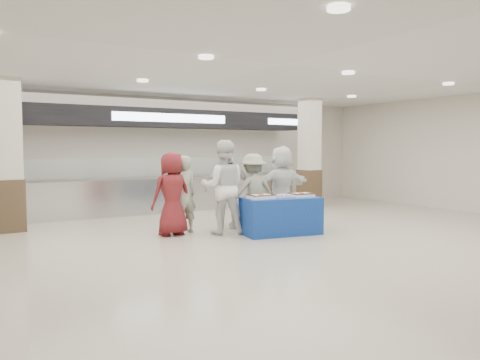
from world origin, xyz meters
TOP-DOWN VIEW (x-y plane):
  - ground at (0.00, 0.00)m, footprint 14.00×14.00m
  - serving_line at (0.00, 5.40)m, footprint 8.70×0.85m
  - column_left at (-4.00, 4.20)m, footprint 0.55×0.55m
  - column_right at (4.00, 4.20)m, footprint 0.55×0.55m
  - display_table at (0.70, 1.04)m, footprint 1.66×1.03m
  - sheet_cake_left at (0.24, 1.08)m, footprint 0.49×0.39m
  - sheet_cake_right at (1.15, 0.95)m, footprint 0.48×0.39m
  - cupcake_tray at (0.69, 1.01)m, footprint 0.39×0.30m
  - civilian_maroon at (-1.26, 2.04)m, footprint 0.85×0.59m
  - soldier_a at (-0.96, 2.15)m, footprint 0.60×0.40m
  - chef_tall at (-0.28, 1.68)m, footprint 1.15×1.05m
  - chef_short at (0.09, 2.13)m, footprint 1.11×0.71m
  - soldier_b at (0.59, 1.92)m, footprint 1.09×0.68m
  - civilian_white at (1.40, 2.00)m, footprint 1.67×0.53m

SIDE VIEW (x-z plane):
  - ground at x=0.00m, z-range 0.00..0.00m
  - display_table at x=0.70m, z-range 0.00..0.75m
  - cupcake_tray at x=0.69m, z-range 0.75..0.81m
  - sheet_cake_right at x=1.15m, z-range 0.75..0.85m
  - soldier_a at x=-0.96m, z-range 0.00..1.60m
  - sheet_cake_left at x=0.24m, z-range 0.75..0.85m
  - soldier_b at x=0.59m, z-range 0.00..1.63m
  - civilian_maroon at x=-1.26m, z-range 0.00..1.68m
  - chef_short at x=0.09m, z-range 0.00..1.76m
  - civilian_white at x=1.40m, z-range 0.00..1.80m
  - chef_tall at x=-0.28m, z-range 0.00..1.91m
  - serving_line at x=0.00m, z-range -0.24..2.56m
  - column_left at x=-4.00m, z-range -0.07..3.13m
  - column_right at x=4.00m, z-range -0.07..3.13m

